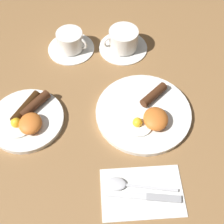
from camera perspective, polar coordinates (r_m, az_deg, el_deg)
The scene contains 8 objects.
ground_plane at distance 0.90m, azimuth 5.69°, elevation -0.38°, with size 3.00×3.00×0.00m, color olive.
breakfast_plate_near at distance 0.89m, azimuth 6.05°, elevation -0.18°, with size 0.27×0.27×0.05m.
breakfast_plate_far at distance 0.90m, azimuth -15.27°, elevation -1.19°, with size 0.21×0.21×0.05m.
teacup_near at distance 1.05m, azimuth 2.05°, elevation 12.83°, with size 0.16×0.16×0.07m.
teacup_far at distance 1.06m, azimuth -7.59°, elevation 12.47°, with size 0.15×0.15×0.07m.
napkin at distance 0.79m, azimuth 5.51°, elevation -14.38°, with size 0.13×0.20×0.01m, color white.
knife at distance 0.78m, azimuth 6.42°, elevation -15.13°, with size 0.03×0.19×0.01m.
spoon at distance 0.79m, azimuth 2.13°, elevation -13.11°, with size 0.04×0.18×0.01m.
Camera 1 is at (-0.50, 0.09, 0.74)m, focal length 50.00 mm.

